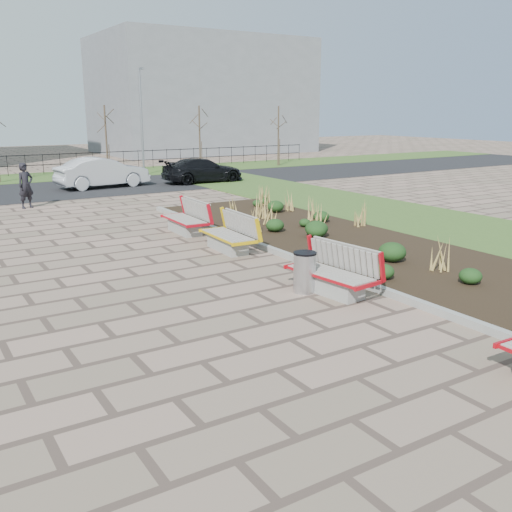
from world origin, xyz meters
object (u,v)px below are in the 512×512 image
car_silver (103,172)px  litter_bin (305,273)px  bench_c (227,233)px  bench_d (184,217)px  lamp_east (142,123)px  bench_b (330,271)px  pedestrian (26,186)px  car_black (203,170)px

car_silver → litter_bin: bearing=169.4°
bench_c → car_silver: car_silver is taller
bench_d → lamp_east: (5.00, 16.35, 2.54)m
bench_b → pedestrian: (-3.25, 14.81, 0.39)m
litter_bin → pedestrian: 14.73m
litter_bin → pedestrian: size_ratio=0.48×
bench_d → bench_b: bearing=-88.4°
car_silver → bench_b: bearing=170.7°
bench_d → pedestrian: size_ratio=1.18×
bench_d → pedestrian: bearing=114.8°
bench_b → lamp_east: bearing=71.5°
bench_c → pedestrian: pedestrian is taller
bench_d → lamp_east: lamp_east is taller
litter_bin → car_black: bearing=69.6°
bench_b → lamp_east: size_ratio=0.35×
bench_d → car_silver: bearing=86.0°
pedestrian → car_silver: bearing=22.1°
litter_bin → bench_b: bearing=-41.5°
bench_b → bench_d: bearing=83.5°
litter_bin → pedestrian: (-2.85, 14.45, 0.46)m
bench_b → bench_d: size_ratio=1.00×
bench_b → car_silver: car_silver is taller
pedestrian → car_silver: 6.27m
car_black → bench_d: bearing=151.8°
car_silver → lamp_east: (3.82, 4.31, 2.28)m
bench_c → pedestrian: 10.88m
bench_b → pedestrian: pedestrian is taller
litter_bin → pedestrian: pedestrian is taller
bench_b → bench_c: same height
car_silver → car_black: size_ratio=1.03×
bench_c → lamp_east: bearing=77.9°
pedestrian → bench_c: bearing=-95.5°
pedestrian → car_black: 10.25m
pedestrian → lamp_east: lamp_east is taller
bench_d → litter_bin: (-0.41, -6.85, -0.07)m
bench_c → bench_d: same height
litter_bin → lamp_east: (5.41, 23.19, 2.61)m
lamp_east → car_silver: bearing=-131.5°
bench_c → bench_d: bearing=92.5°
car_black → bench_c: bearing=156.9°
bench_d → car_silver: 12.10m
bench_b → car_black: size_ratio=0.48×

